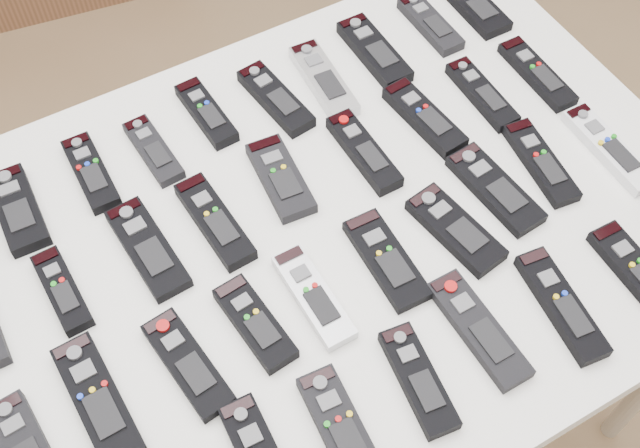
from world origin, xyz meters
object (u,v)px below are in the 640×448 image
remote_11 (62,291)px  remote_17 (482,94)px  remote_14 (281,178)px  remote_32 (341,429)px  remote_3 (154,150)px  remote_22 (255,323)px  remote_1 (18,210)px  remote_16 (424,117)px  table (320,250)px  remote_8 (430,24)px  remote_21 (188,364)px  remote_36 (637,272)px  remote_4 (206,113)px  remote_12 (148,248)px  remote_15 (364,152)px  remote_20 (98,400)px  remote_27 (541,162)px  remote_2 (91,173)px  remote_7 (374,51)px  remote_23 (313,296)px  remote_26 (495,189)px  remote_25 (456,230)px  remote_28 (609,149)px  remote_35 (561,305)px  remote_13 (215,221)px  remote_9 (474,6)px  remote_33 (418,380)px  remote_5 (276,99)px  remote_24 (386,260)px  remote_6 (324,80)px

remote_11 → remote_17: (0.77, 0.01, -0.00)m
remote_14 → remote_32: same height
remote_3 → remote_22: remote_22 is taller
remote_1 → remote_16: same height
remote_3 → remote_17: size_ratio=0.88×
table → remote_8: (0.41, 0.29, 0.07)m
remote_21 → remote_36: bearing=-23.8°
remote_4 → remote_21: 0.46m
remote_12 → remote_21: 0.21m
remote_15 → remote_20: bearing=-161.2°
remote_3 → remote_27: remote_27 is taller
remote_12 → remote_21: size_ratio=1.06×
remote_11 → table: bearing=-15.0°
remote_2 → remote_7: (0.55, 0.00, 0.00)m
remote_23 → remote_1: bearing=131.7°
remote_20 → remote_26: same height
remote_2 → remote_4: remote_4 is taller
remote_8 → remote_25: 0.46m
remote_21 → remote_23: size_ratio=0.99×
remote_11 → remote_28: size_ratio=0.76×
remote_35 → remote_36: size_ratio=1.09×
remote_32 → remote_35: 0.37m
remote_13 → remote_9: bearing=14.2°
remote_9 → remote_12: size_ratio=0.90×
remote_9 → remote_33: 0.78m
remote_11 → remote_16: remote_16 is taller
remote_12 → remote_13: size_ratio=1.02×
remote_11 → remote_23: bearing=-32.8°
remote_16 → remote_17: size_ratio=1.04×
remote_5 → remote_11: (-0.45, -0.18, -0.00)m
remote_14 → remote_35: bearing=-53.5°
remote_1 → remote_27: remote_1 is taller
remote_14 → remote_23: size_ratio=0.93×
remote_20 → remote_22: size_ratio=1.28×
table → remote_1: bearing=146.3°
remote_24 → remote_36: bearing=-31.1°
remote_6 → remote_15: bearing=-93.6°
remote_21 → remote_28: 0.77m
remote_28 → remote_35: 0.32m
remote_13 → remote_6: bearing=27.4°
remote_26 → remote_35: remote_35 is taller
table → remote_28: bearing=-11.7°
remote_5 → remote_32: 0.60m
remote_12 → remote_24: size_ratio=1.06×
remote_23 → remote_32: (-0.07, -0.19, 0.00)m
remote_9 → remote_24: (-0.45, -0.39, -0.00)m
remote_21 → remote_26: bearing=-3.5°
remote_1 → remote_13: 0.31m
remote_3 → remote_9: (0.67, 0.02, 0.00)m
remote_13 → remote_11: bearing=176.4°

